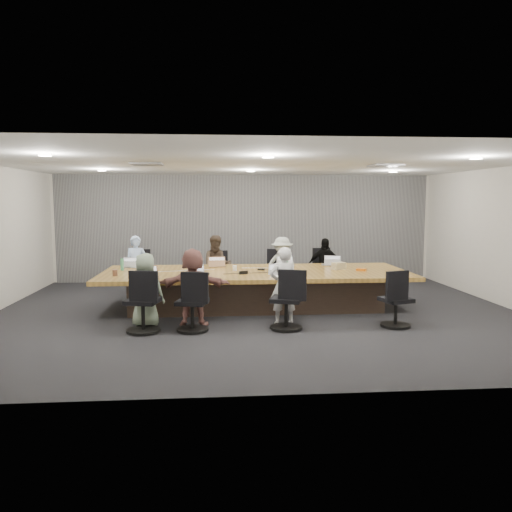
{
  "coord_description": "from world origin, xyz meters",
  "views": [
    {
      "loc": [
        -0.79,
        -9.24,
        2.13
      ],
      "look_at": [
        0.0,
        0.4,
        1.05
      ],
      "focal_mm": 35.0,
      "sensor_mm": 36.0,
      "label": 1
    }
  ],
  "objects": [
    {
      "name": "conference_table",
      "position": [
        0.0,
        0.5,
        0.4
      ],
      "size": [
        6.0,
        2.2,
        0.74
      ],
      "color": "#3F2F25",
      "rests_on": "ground"
    },
    {
      "name": "person_6",
      "position": [
        0.37,
        -0.85,
        0.67
      ],
      "size": [
        0.5,
        0.34,
        1.34
      ],
      "primitive_type": "imported",
      "rotation": [
        0.0,
        0.0,
        3.18
      ],
      "color": "silver",
      "rests_on": "ground"
    },
    {
      "name": "chair_6",
      "position": [
        0.37,
        -1.2,
        0.42
      ],
      "size": [
        0.72,
        0.72,
        0.85
      ],
      "primitive_type": null,
      "rotation": [
        0.0,
        0.0,
        -0.3
      ],
      "color": "black",
      "rests_on": "ground"
    },
    {
      "name": "person_1",
      "position": [
        -0.75,
        1.85,
        0.68
      ],
      "size": [
        0.68,
        0.55,
        1.36
      ],
      "primitive_type": "imported",
      "rotation": [
        0.0,
        0.0,
        6.33
      ],
      "color": "#3C3025",
      "rests_on": "ground"
    },
    {
      "name": "laptop_4",
      "position": [
        -1.97,
        -0.3,
        0.75
      ],
      "size": [
        0.33,
        0.25,
        0.02
      ],
      "primitive_type": "cube",
      "rotation": [
        0.0,
        0.0,
        -0.15
      ],
      "color": "#8C6647",
      "rests_on": "conference_table"
    },
    {
      "name": "ceiling",
      "position": [
        0.0,
        0.0,
        2.8
      ],
      "size": [
        10.0,
        8.0,
        0.0
      ],
      "primitive_type": "cube",
      "color": "white",
      "rests_on": "wall_back"
    },
    {
      "name": "stapler",
      "position": [
        -0.27,
        0.09,
        0.77
      ],
      "size": [
        0.17,
        0.1,
        0.06
      ],
      "primitive_type": "cube",
      "rotation": [
        0.0,
        0.0,
        0.35
      ],
      "color": "black",
      "rests_on": "conference_table"
    },
    {
      "name": "bottle_green_right",
      "position": [
        0.55,
        0.04,
        0.86
      ],
      "size": [
        0.07,
        0.07,
        0.25
      ],
      "primitive_type": "cylinder",
      "rotation": [
        0.0,
        0.0,
        0.08
      ],
      "color": "#459264",
      "rests_on": "conference_table"
    },
    {
      "name": "chair_5",
      "position": [
        -1.17,
        -1.2,
        0.41
      ],
      "size": [
        0.66,
        0.66,
        0.81
      ],
      "primitive_type": null,
      "rotation": [
        0.0,
        0.0,
        -0.24
      ],
      "color": "black",
      "rests_on": "ground"
    },
    {
      "name": "person_0",
      "position": [
        -2.54,
        1.85,
        0.68
      ],
      "size": [
        0.53,
        0.37,
        1.36
      ],
      "primitive_type": "imported",
      "rotation": [
        0.0,
        0.0,
        6.18
      ],
      "color": "#A6C3F0",
      "rests_on": "ground"
    },
    {
      "name": "mic_right",
      "position": [
        0.13,
        0.64,
        0.75
      ],
      "size": [
        0.16,
        0.13,
        0.03
      ],
      "primitive_type": "cube",
      "rotation": [
        0.0,
        0.0,
        -0.38
      ],
      "color": "black",
      "rests_on": "conference_table"
    },
    {
      "name": "mug_brown",
      "position": [
        -2.65,
        0.09,
        0.8
      ],
      "size": [
        0.12,
        0.12,
        0.11
      ],
      "primitive_type": "cylinder",
      "rotation": [
        0.0,
        0.0,
        0.38
      ],
      "color": "brown",
      "rests_on": "conference_table"
    },
    {
      "name": "laptop_2",
      "position": [
        0.71,
        1.3,
        0.75
      ],
      "size": [
        0.39,
        0.31,
        0.02
      ],
      "primitive_type": "cube",
      "rotation": [
        0.0,
        0.0,
        3.37
      ],
      "color": "#B2B2B7",
      "rests_on": "conference_table"
    },
    {
      "name": "chair_0",
      "position": [
        -2.54,
        2.2,
        0.4
      ],
      "size": [
        0.6,
        0.6,
        0.81
      ],
      "primitive_type": null,
      "rotation": [
        0.0,
        0.0,
        3.25
      ],
      "color": "black",
      "rests_on": "ground"
    },
    {
      "name": "laptop_1",
      "position": [
        -0.75,
        1.3,
        0.75
      ],
      "size": [
        0.36,
        0.26,
        0.02
      ],
      "primitive_type": "cube",
      "rotation": [
        0.0,
        0.0,
        3.2
      ],
      "color": "#8C6647",
      "rests_on": "conference_table"
    },
    {
      "name": "laptop_0",
      "position": [
        -2.54,
        1.3,
        0.75
      ],
      "size": [
        0.39,
        0.3,
        0.02
      ],
      "primitive_type": "cube",
      "rotation": [
        0.0,
        0.0,
        2.99
      ],
      "color": "#B2B2B7",
      "rests_on": "conference_table"
    },
    {
      "name": "chair_1",
      "position": [
        -0.75,
        2.2,
        0.36
      ],
      "size": [
        0.6,
        0.6,
        0.73
      ],
      "primitive_type": null,
      "rotation": [
        0.0,
        0.0,
        3.4
      ],
      "color": "black",
      "rests_on": "ground"
    },
    {
      "name": "person_2",
      "position": [
        0.71,
        1.85,
        0.65
      ],
      "size": [
        0.85,
        0.5,
        1.31
      ],
      "primitive_type": "imported",
      "rotation": [
        0.0,
        0.0,
        6.26
      ],
      "color": "#9EA59C",
      "rests_on": "ground"
    },
    {
      "name": "person_4",
      "position": [
        -1.97,
        -0.85,
        0.63
      ],
      "size": [
        0.68,
        0.52,
        1.26
      ],
      "primitive_type": "imported",
      "rotation": [
        0.0,
        0.0,
        2.93
      ],
      "color": "gray",
      "rests_on": "ground"
    },
    {
      "name": "chair_3",
      "position": [
        1.68,
        2.2,
        0.41
      ],
      "size": [
        0.67,
        0.67,
        0.81
      ],
      "primitive_type": null,
      "rotation": [
        0.0,
        0.0,
        3.4
      ],
      "color": "black",
      "rests_on": "ground"
    },
    {
      "name": "laptop_6",
      "position": [
        0.37,
        -0.3,
        0.75
      ],
      "size": [
        0.35,
        0.26,
        0.02
      ],
      "primitive_type": "cube",
      "rotation": [
        0.0,
        0.0,
        -0.15
      ],
      "color": "#B2B2B7",
      "rests_on": "conference_table"
    },
    {
      "name": "bottle_green_left",
      "position": [
        -2.65,
        0.81,
        0.86
      ],
      "size": [
        0.07,
        0.07,
        0.24
      ],
      "primitive_type": "cylinder",
      "rotation": [
        0.0,
        0.0,
        0.06
      ],
      "color": "#459264",
      "rests_on": "conference_table"
    },
    {
      "name": "chair_2",
      "position": [
        0.71,
        2.2,
        0.39
      ],
      "size": [
        0.67,
        0.67,
        0.78
      ],
      "primitive_type": null,
      "rotation": [
        0.0,
        0.0,
        2.8
      ],
      "color": "black",
      "rests_on": "ground"
    },
    {
      "name": "floor",
      "position": [
        0.0,
        0.0,
        0.0
      ],
      "size": [
        10.0,
        8.0,
        0.0
      ],
      "primitive_type": "cube",
      "color": "black",
      "rests_on": "ground"
    },
    {
      "name": "chair_7",
      "position": [
        2.24,
        -1.2,
        0.39
      ],
      "size": [
        0.66,
        0.66,
        0.78
      ],
      "primitive_type": null,
      "rotation": [
        0.0,
        0.0,
        0.31
      ],
      "color": "black",
      "rests_on": "ground"
    },
    {
      "name": "snack_packet",
      "position": [
        2.1,
        0.38,
        0.76
      ],
      "size": [
        0.23,
        0.2,
        0.04
      ],
      "primitive_type": "cube",
      "rotation": [
        0.0,
        0.0,
        -0.5
      ],
      "color": "#C6580A",
      "rests_on": "conference_table"
    },
    {
      "name": "cup_white_near",
      "position": [
        1.78,
        0.91,
        0.78
      ],
      "size": [
        0.08,
        0.08,
        0.09
      ],
      "primitive_type": "cylinder",
      "rotation": [
        0.0,
        0.0,
        -0.17
      ],
      "color": "white",
      "rests_on": "conference_table"
    },
    {
      "name": "canvas_bag",
      "position": [
        1.7,
        0.6,
        0.81
      ],
      "size": [
        0.3,
        0.26,
        0.14
      ],
      "primitive_type": "cube",
      "rotation": [
        0.0,
        0.0,
        0.43
      ],
      "color": "tan",
      "rests_on": "conference_table"
    },
    {
      "name": "curtain",
      "position": [
        0.0,
        3.92,
        1.4
      ],
      "size": [
        9.8,
        0.04,
        2.8
      ],
      "primitive_type": "cube",
      "color": "gray",
      "rests_on": "ground"
    },
    {
      "name": "mic_left",
      "position": [
        -1.0,
        0.09,
        0.76
      ],
      "size": [
        0.19,
        0.16,
        0.03
      ],
      "primitive_type": "cube",
      "rotation": [
        0.0,
        0.0,
        -0.41
      ],
      "color": "black",
      "rests_on": "conference_table"
    },
    {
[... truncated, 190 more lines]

